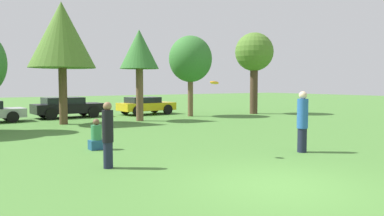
{
  "coord_description": "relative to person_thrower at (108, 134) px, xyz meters",
  "views": [
    {
      "loc": [
        -6.0,
        -5.62,
        2.21
      ],
      "look_at": [
        0.55,
        4.23,
        1.43
      ],
      "focal_mm": 35.16,
      "sensor_mm": 36.0,
      "label": 1
    }
  ],
  "objects": [
    {
      "name": "tree_5",
      "position": [
        10.4,
        11.87,
        2.93
      ],
      "size": [
        2.89,
        2.89,
        5.4
      ],
      "color": "brown",
      "rests_on": "ground"
    },
    {
      "name": "ground_plane",
      "position": [
        2.46,
        -3.65,
        -0.89
      ],
      "size": [
        120.0,
        120.0,
        0.0
      ],
      "primitive_type": "plane",
      "color": "#477A33"
    },
    {
      "name": "tree_4",
      "position": [
        6.14,
        10.86,
        3.21
      ],
      "size": [
        2.29,
        2.29,
        5.36
      ],
      "color": "brown",
      "rests_on": "ground"
    },
    {
      "name": "parked_car_yellow",
      "position": [
        8.54,
        14.88,
        -0.22
      ],
      "size": [
        3.99,
        2.19,
        1.24
      ],
      "rotation": [
        0.0,
        0.0,
        0.04
      ],
      "color": "gold",
      "rests_on": "ground"
    },
    {
      "name": "tree_6",
      "position": [
        15.4,
        11.05,
        3.47
      ],
      "size": [
        2.78,
        2.78,
        5.89
      ],
      "color": "#473323",
      "rests_on": "ground"
    },
    {
      "name": "parked_car_black",
      "position": [
        3.16,
        15.42,
        -0.18
      ],
      "size": [
        4.4,
        2.24,
        1.32
      ],
      "rotation": [
        0.0,
        0.0,
        0.04
      ],
      "color": "black",
      "rests_on": "ground"
    },
    {
      "name": "frisbee",
      "position": [
        3.18,
        -0.37,
        1.34
      ],
      "size": [
        0.27,
        0.26,
        0.12
      ],
      "color": "orange"
    },
    {
      "name": "tree_3",
      "position": [
        1.89,
        11.48,
        3.88
      ],
      "size": [
        3.52,
        3.52,
        6.57
      ],
      "color": "brown",
      "rests_on": "ground"
    },
    {
      "name": "bystander_sitting",
      "position": [
        0.7,
        2.89,
        -0.48
      ],
      "size": [
        0.47,
        0.39,
        1.03
      ],
      "color": "navy",
      "rests_on": "ground"
    },
    {
      "name": "person_thrower",
      "position": [
        0.0,
        0.0,
        0.0
      ],
      "size": [
        0.29,
        0.29,
        1.73
      ],
      "rotation": [
        0.0,
        0.0,
        -0.21
      ],
      "color": "#191E33",
      "rests_on": "ground"
    },
    {
      "name": "person_catcher",
      "position": [
        6.04,
        -1.27,
        0.11
      ],
      "size": [
        0.35,
        0.35,
        1.96
      ],
      "rotation": [
        0.0,
        0.0,
        2.93
      ],
      "color": "#191E33",
      "rests_on": "ground"
    }
  ]
}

